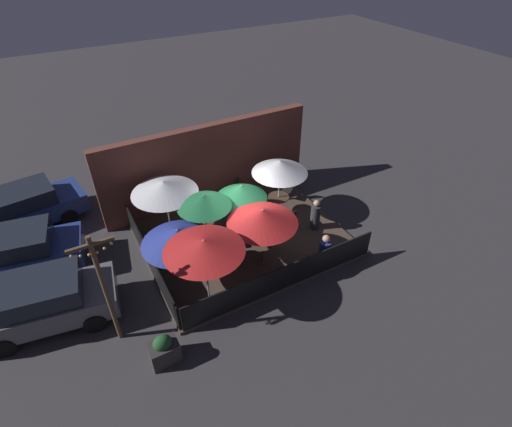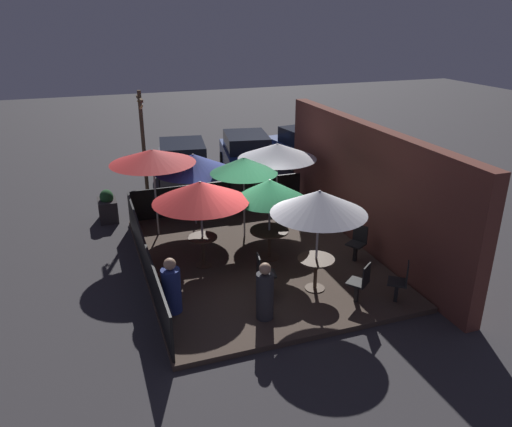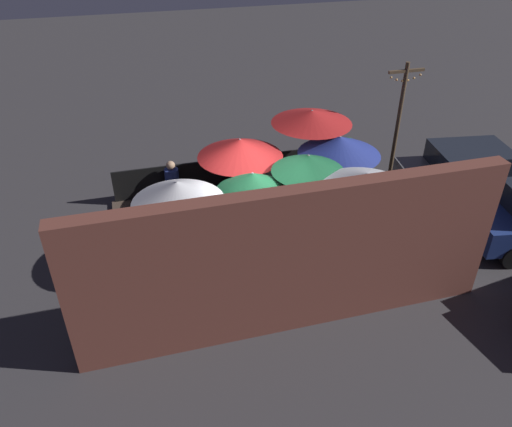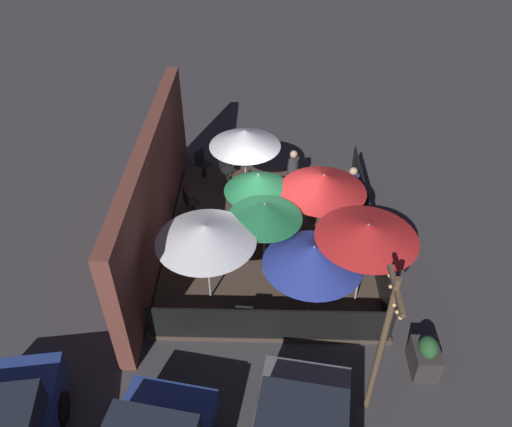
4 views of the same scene
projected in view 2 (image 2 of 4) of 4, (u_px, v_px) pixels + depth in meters
The scene contains 27 objects.
ground_plane at pixel (257, 261), 12.80m from camera, with size 60.00×60.00×0.00m, color #383538.
patio_deck at pixel (257, 259), 12.78m from camera, with size 7.02×5.66×0.12m.
building_wall at pixel (366, 187), 13.12m from camera, with size 8.62×0.36×3.32m.
fence_front at pixel (145, 257), 11.71m from camera, with size 6.82×0.05×0.95m.
fence_side_left at pixel (220, 196), 15.60m from camera, with size 0.05×5.46×0.95m.
patio_umbrella_0 at pixel (200, 192), 11.62m from camera, with size 2.28×2.28×2.19m.
patio_umbrella_1 at pixel (270, 190), 12.08m from camera, with size 1.82×1.82×2.09m.
patio_umbrella_2 at pixel (319, 202), 10.53m from camera, with size 2.08×2.08×2.35m.
patio_umbrella_3 at pixel (152, 156), 13.25m from camera, with size 2.30×2.30×2.45m.
patio_umbrella_4 at pixel (193, 163), 14.09m from camera, with size 2.25×2.25×2.12m.
patio_umbrella_5 at pixel (244, 165), 13.22m from camera, with size 1.82×1.82×2.27m.
patio_umbrella_6 at pixel (277, 151), 14.38m from camera, with size 2.30×2.30×2.33m.
dining_table_0 at pixel (203, 243), 12.12m from camera, with size 0.72×0.72×0.78m.
dining_table_1 at pixel (269, 235), 12.54m from camera, with size 0.98×0.98×0.76m.
dining_table_2 at pixel (316, 265), 11.09m from camera, with size 0.82×0.82×0.76m.
patio_chair_0 at pixel (357, 242), 12.44m from camera, with size 0.55×0.55×0.92m.
patio_chair_1 at pixel (401, 281), 10.60m from camera, with size 0.56×0.56×0.93m.
patio_chair_2 at pixel (238, 196), 15.55m from camera, with size 0.43×0.43×0.92m.
patio_chair_3 at pixel (360, 282), 10.60m from camera, with size 0.56×0.56×0.92m.
patio_chair_4 at pixel (264, 272), 10.96m from camera, with size 0.47×0.47×0.93m.
patron_0 at pixel (171, 288), 10.26m from camera, with size 0.56×0.56×1.23m.
patron_1 at pixel (265, 293), 10.03m from camera, with size 0.43×0.43×1.25m.
planter_box at pixel (108, 207), 15.18m from camera, with size 0.78×0.55×0.98m.
light_post at pixel (143, 143), 15.76m from camera, with size 1.10×0.12×3.74m.
parked_car_0 at pixel (183, 164), 18.08m from camera, with size 4.02×2.25×1.62m.
parked_car_1 at pixel (246, 154), 19.33m from camera, with size 4.05×2.31×1.62m.
parked_car_2 at pixel (310, 149), 19.95m from camera, with size 4.61×2.32×1.62m.
Camera 2 is at (10.74, -3.83, 5.94)m, focal length 35.00 mm.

